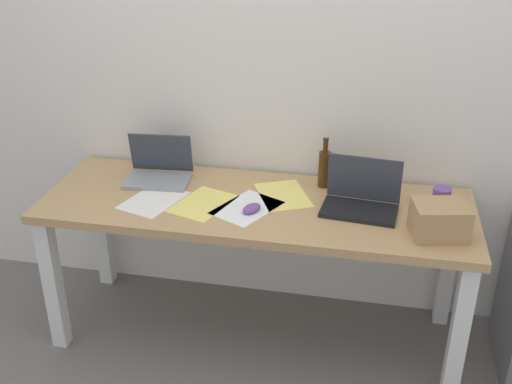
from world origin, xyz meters
The scene contains 13 objects.
ground_plane centered at (0.00, 0.00, 0.00)m, with size 8.00×8.00×0.00m, color slate.
back_wall centered at (0.00, 0.39, 1.30)m, with size 5.20×0.08×2.60m, color silver.
desk centered at (0.00, 0.00, 0.64)m, with size 1.95×0.67×0.73m.
laptop_left centered at (-0.51, 0.14, 0.78)m, with size 0.32×0.25×0.22m.
laptop_right centered at (0.47, 0.02, 0.78)m, with size 0.34×0.24×0.22m.
beer_bottle centered at (0.28, 0.23, 0.83)m, with size 0.06×0.06×0.24m.
computer_mouse centered at (0.00, -0.10, 0.75)m, with size 0.06×0.10×0.03m, color #724799.
cardboard_box centered at (0.79, -0.14, 0.80)m, with size 0.22×0.17×0.14m, color tan.
coffee_mug centered at (0.81, 0.11, 0.78)m, with size 0.08×0.08×0.10m, color #724799.
paper_yellow_folder centered at (-0.23, -0.07, 0.73)m, with size 0.21×0.30×0.00m, color #F4E06B.
paper_sheet_near_back centered at (0.11, 0.09, 0.73)m, with size 0.21×0.30×0.00m, color #F4E06B.
paper_sheet_front_left centered at (-0.46, -0.08, 0.73)m, with size 0.21×0.30×0.00m, color white.
paper_sheet_center centered at (-0.03, -0.07, 0.73)m, with size 0.21×0.30×0.00m, color white.
Camera 1 is at (0.49, -2.41, 1.99)m, focal length 43.00 mm.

